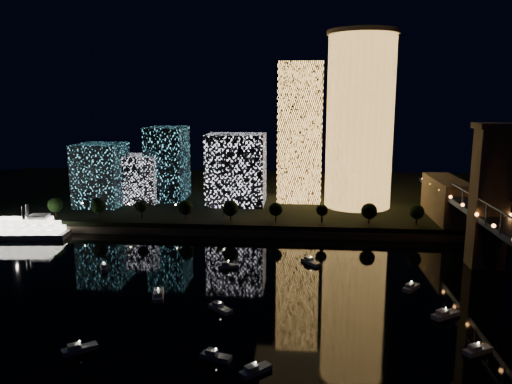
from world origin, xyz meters
TOP-DOWN VIEW (x-y plane):
  - ground at (0.00, 0.00)m, footprint 520.00×520.00m
  - far_bank at (0.00, 160.00)m, footprint 420.00×160.00m
  - seawall at (0.00, 82.00)m, footprint 420.00×6.00m
  - tower_cylindrical at (28.71, 123.62)m, footprint 34.00×34.00m
  - tower_rectangular at (-0.30, 136.08)m, footprint 22.24×22.24m
  - midrise_blocks at (-65.88, 124.55)m, footprint 92.48×42.41m
  - riverboat at (-121.99, 69.89)m, footprint 48.68×14.89m
  - motorboats at (-10.17, 8.80)m, footprint 114.86×80.91m
  - esplanade_trees at (-32.17, 88.00)m, footprint 166.51×7.00m
  - street_lamps at (-34.00, 94.00)m, footprint 132.70×0.70m

SIDE VIEW (x-z plane):
  - ground at x=0.00m, z-range 0.00..0.00m
  - motorboats at x=-10.17m, z-range -0.58..2.20m
  - seawall at x=0.00m, z-range 0.00..3.00m
  - far_bank at x=0.00m, z-range 0.00..5.00m
  - riverboat at x=-121.99m, z-range -3.52..10.92m
  - street_lamps at x=-34.00m, z-range 6.20..11.85m
  - esplanade_trees at x=-32.17m, z-range 5.97..14.97m
  - midrise_blocks at x=-65.88m, z-range 2.44..40.61m
  - tower_rectangular at x=-0.30m, z-range 5.00..75.76m
  - tower_cylindrical at x=28.71m, z-range 5.13..89.45m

